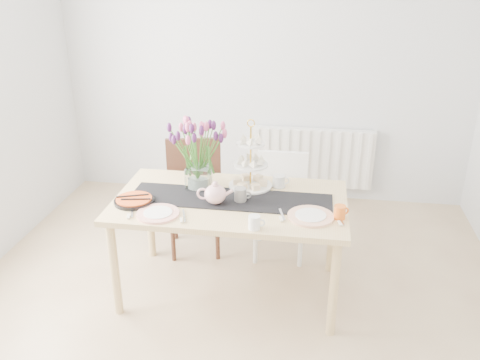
# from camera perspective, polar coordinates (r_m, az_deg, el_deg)

# --- Properties ---
(room_shell) EXTENTS (4.50, 4.50, 4.50)m
(room_shell) POSITION_cam_1_polar(r_m,az_deg,el_deg) (2.84, -2.06, 3.45)
(room_shell) COLOR tan
(room_shell) RESTS_ON ground
(radiator) EXTENTS (1.20, 0.08, 0.60)m
(radiator) POSITION_cam_1_polar(r_m,az_deg,el_deg) (5.14, 8.12, 2.52)
(radiator) COLOR white
(radiator) RESTS_ON room_shell
(dining_table) EXTENTS (1.60, 0.90, 0.75)m
(dining_table) POSITION_cam_1_polar(r_m,az_deg,el_deg) (3.54, -1.09, -3.31)
(dining_table) COLOR tan
(dining_table) RESTS_ON ground
(chair_brown) EXTENTS (0.54, 0.54, 0.92)m
(chair_brown) POSITION_cam_1_polar(r_m,az_deg,el_deg) (4.24, -5.16, -0.75)
(chair_brown) COLOR #371D14
(chair_brown) RESTS_ON ground
(chair_white) EXTENTS (0.42, 0.42, 0.84)m
(chair_white) POSITION_cam_1_polar(r_m,az_deg,el_deg) (4.18, 4.62, -1.87)
(chair_white) COLOR white
(chair_white) RESTS_ON ground
(table_runner) EXTENTS (1.40, 0.35, 0.01)m
(table_runner) POSITION_cam_1_polar(r_m,az_deg,el_deg) (3.51, -1.10, -2.13)
(table_runner) COLOR black
(table_runner) RESTS_ON dining_table
(tulip_vase) EXTENTS (0.61, 0.61, 0.52)m
(tulip_vase) POSITION_cam_1_polar(r_m,az_deg,el_deg) (3.58, -4.79, 4.02)
(tulip_vase) COLOR silver
(tulip_vase) RESTS_ON dining_table
(cake_stand) EXTENTS (0.31, 0.31, 0.46)m
(cake_stand) POSITION_cam_1_polar(r_m,az_deg,el_deg) (3.64, 1.19, 1.08)
(cake_stand) COLOR gold
(cake_stand) RESTS_ON dining_table
(teapot) EXTENTS (0.25, 0.21, 0.16)m
(teapot) POSITION_cam_1_polar(r_m,az_deg,el_deg) (3.42, -2.79, -1.60)
(teapot) COLOR silver
(teapot) RESTS_ON dining_table
(cream_jug) EXTENTS (0.10, 0.10, 0.09)m
(cream_jug) POSITION_cam_1_polar(r_m,az_deg,el_deg) (3.69, 4.38, -0.13)
(cream_jug) COLOR silver
(cream_jug) RESTS_ON dining_table
(tart_tin) EXTENTS (0.27, 0.27, 0.03)m
(tart_tin) POSITION_cam_1_polar(r_m,az_deg,el_deg) (3.53, -11.80, -2.25)
(tart_tin) COLOR black
(tart_tin) RESTS_ON dining_table
(mug_grey) EXTENTS (0.10, 0.10, 0.10)m
(mug_grey) POSITION_cam_1_polar(r_m,az_deg,el_deg) (3.46, 0.05, -1.69)
(mug_grey) COLOR slate
(mug_grey) RESTS_ON dining_table
(mug_white) EXTENTS (0.08, 0.08, 0.09)m
(mug_white) POSITION_cam_1_polar(r_m,az_deg,el_deg) (3.12, 1.62, -4.78)
(mug_white) COLOR white
(mug_white) RESTS_ON dining_table
(mug_orange) EXTENTS (0.10, 0.10, 0.09)m
(mug_orange) POSITION_cam_1_polar(r_m,az_deg,el_deg) (3.30, 11.13, -3.57)
(mug_orange) COLOR orange
(mug_orange) RESTS_ON dining_table
(plate_left) EXTENTS (0.35, 0.35, 0.01)m
(plate_left) POSITION_cam_1_polar(r_m,az_deg,el_deg) (3.35, -9.21, -3.74)
(plate_left) COLOR white
(plate_left) RESTS_ON dining_table
(plate_right) EXTENTS (0.37, 0.37, 0.02)m
(plate_right) POSITION_cam_1_polar(r_m,az_deg,el_deg) (3.30, 7.93, -4.05)
(plate_right) COLOR white
(plate_right) RESTS_ON dining_table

